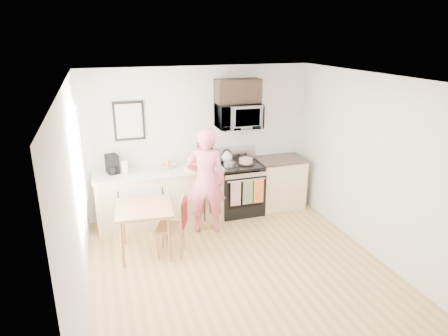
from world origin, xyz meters
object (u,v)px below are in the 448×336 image
object	(u,v)px
range	(239,189)
person	(206,181)
dining_table	(144,213)
microwave	(238,116)
chair	(179,219)
cake	(246,161)

from	to	relation	value
range	person	distance (m)	1.03
dining_table	microwave	bearing A→B (deg)	30.12
dining_table	chair	size ratio (longest dim) A/B	0.88
range	cake	distance (m)	0.54
microwave	cake	distance (m)	0.81
dining_table	chair	xyz separation A→B (m)	(0.47, -0.19, -0.08)
range	person	xyz separation A→B (m)	(-0.77, -0.53, 0.44)
range	microwave	size ratio (longest dim) A/B	1.53
person	dining_table	distance (m)	1.14
range	chair	xyz separation A→B (m)	(-1.34, -1.14, 0.14)
dining_table	chair	bearing A→B (deg)	-22.70
dining_table	chair	world-z (taller)	chair
person	dining_table	xyz separation A→B (m)	(-1.04, -0.42, -0.22)
dining_table	cake	size ratio (longest dim) A/B	2.72
dining_table	cake	xyz separation A→B (m)	(1.91, 0.91, 0.32)
microwave	dining_table	distance (m)	2.36
chair	cake	xyz separation A→B (m)	(1.44, 1.11, 0.40)
person	chair	bearing A→B (deg)	62.17
microwave	chair	bearing A→B (deg)	-137.20
chair	microwave	bearing A→B (deg)	63.85
person	cake	distance (m)	1.00
microwave	dining_table	world-z (taller)	microwave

